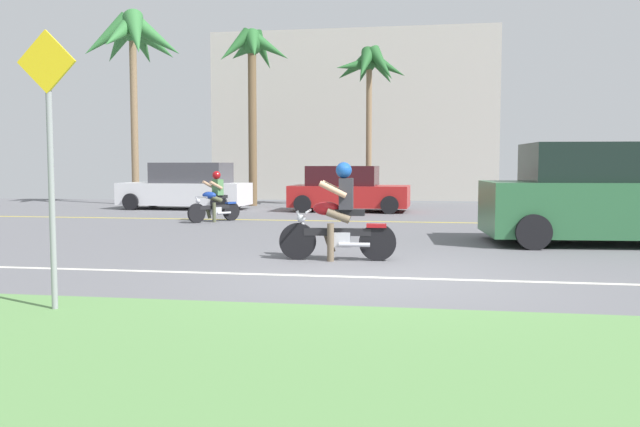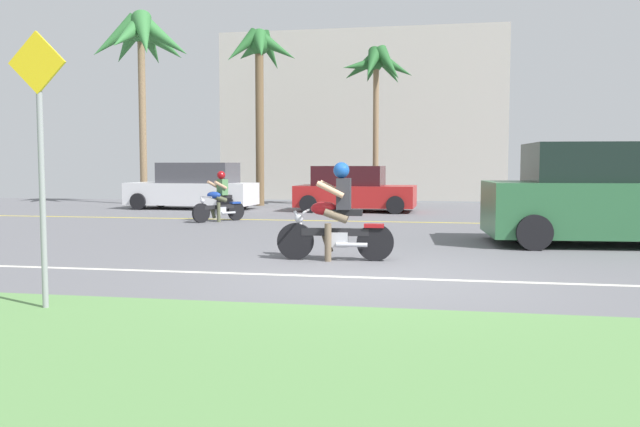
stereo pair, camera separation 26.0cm
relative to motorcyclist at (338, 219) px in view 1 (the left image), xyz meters
The scene contains 14 objects.
ground 1.83m from the motorcyclist, 66.84° to the left, with size 56.00×30.00×0.04m, color slate.
grass_median 5.61m from the motorcyclist, 83.10° to the right, with size 56.00×3.80×0.06m, color #5B8C4C.
lane_line_near 1.80m from the motorcyclist, 66.42° to the right, with size 50.40×0.12×0.01m, color silver.
lane_line_far 7.28m from the motorcyclist, 84.70° to the left, with size 50.40×0.12×0.01m, color yellow.
motorcyclist is the anchor object (origin of this frame).
suv_nearby 5.80m from the motorcyclist, 31.26° to the left, with size 5.08×2.57×1.93m.
parked_car_0 12.99m from the motorcyclist, 121.23° to the left, with size 4.45×2.00×1.59m.
parked_car_1 11.05m from the motorcyclist, 96.17° to the left, with size 3.86×2.10×1.48m.
palm_tree_0 17.21m from the motorcyclist, 125.75° to the left, with size 3.86×4.01×7.21m.
palm_tree_1 15.02m from the motorcyclist, 110.47° to the left, with size 2.76×2.86×6.50m.
palm_tree_2 14.05m from the motorcyclist, 93.05° to the left, with size 2.78×2.74×5.70m.
motorcyclist_distant 7.74m from the motorcyclist, 122.93° to the left, with size 1.04×1.33×1.35m.
street_sign 4.97m from the motorcyclist, 118.65° to the right, with size 0.62×0.06×2.84m.
building_far 19.88m from the motorcyclist, 95.46° to the left, with size 12.27×4.00×7.24m, color #BCB7AD.
Camera 1 is at (0.73, -8.91, 1.52)m, focal length 37.06 mm.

